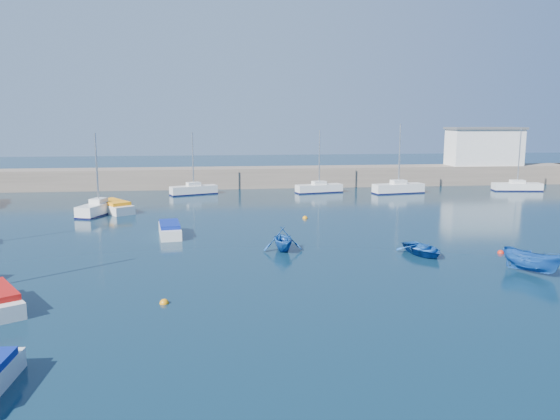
{
  "coord_description": "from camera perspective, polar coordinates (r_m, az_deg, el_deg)",
  "views": [
    {
      "loc": [
        -7.57,
        -26.96,
        9.18
      ],
      "look_at": [
        -2.28,
        17.51,
        1.6
      ],
      "focal_mm": 35.0,
      "sensor_mm": 36.0,
      "label": 1
    }
  ],
  "objects": [
    {
      "name": "sailboat_5",
      "position": [
        66.94,
        -9.01,
        2.12
      ],
      "size": [
        5.81,
        3.46,
        7.52
      ],
      "rotation": [
        0.0,
        0.0,
        1.93
      ],
      "color": "silver",
      "rests_on": "ground"
    },
    {
      "name": "motorboat_1",
      "position": [
        43.75,
        -11.45,
        -2.02
      ],
      "size": [
        2.14,
        4.61,
        1.09
      ],
      "rotation": [
        0.0,
        0.0,
        0.14
      ],
      "color": "silver",
      "rests_on": "ground"
    },
    {
      "name": "dinghy_center",
      "position": [
        38.34,
        14.7,
        -3.98
      ],
      "size": [
        3.43,
        4.23,
        0.77
      ],
      "primitive_type": "imported",
      "rotation": [
        0.0,
        0.0,
        0.23
      ],
      "color": "#164B9D",
      "rests_on": "ground"
    },
    {
      "name": "buoy_3",
      "position": [
        50.44,
        2.64,
        -0.89
      ],
      "size": [
        0.49,
        0.49,
        0.49
      ],
      "primitive_type": "sphere",
      "color": "orange",
      "rests_on": "ground"
    },
    {
      "name": "buoy_1",
      "position": [
        40.52,
        22.07,
        -4.21
      ],
      "size": [
        0.46,
        0.46,
        0.46
      ],
      "primitive_type": "sphere",
      "color": "#B61C0D",
      "rests_on": "ground"
    },
    {
      "name": "buoy_0",
      "position": [
        28.31,
        -12.0,
        -9.53
      ],
      "size": [
        0.47,
        0.47,
        0.47
      ],
      "primitive_type": "sphere",
      "color": "orange",
      "rests_on": "ground"
    },
    {
      "name": "dinghy_left",
      "position": [
        38.16,
        0.28,
        -3.03
      ],
      "size": [
        2.82,
        3.24,
        1.66
      ],
      "primitive_type": "imported",
      "rotation": [
        0.0,
        0.0,
        0.03
      ],
      "color": "#164B9D",
      "rests_on": "ground"
    },
    {
      "name": "sailboat_6",
      "position": [
        67.99,
        4.1,
        2.3
      ],
      "size": [
        6.02,
        2.83,
        7.69
      ],
      "rotation": [
        0.0,
        0.0,
        1.79
      ],
      "color": "silver",
      "rests_on": "ground"
    },
    {
      "name": "dinghy_right",
      "position": [
        36.0,
        24.82,
        -4.9
      ],
      "size": [
        3.06,
        3.91,
        1.43
      ],
      "primitive_type": "imported",
      "rotation": [
        0.0,
        0.0,
        0.52
      ],
      "color": "#164B9D",
      "rests_on": "ground"
    },
    {
      "name": "sailboat_3",
      "position": [
        55.31,
        -18.39,
        0.2
      ],
      "size": [
        3.43,
        6.03,
        7.79
      ],
      "rotation": [
        0.0,
        0.0,
        -0.33
      ],
      "color": "silver",
      "rests_on": "ground"
    },
    {
      "name": "sailboat_8",
      "position": [
        75.86,
        23.53,
        2.27
      ],
      "size": [
        6.17,
        2.5,
        7.87
      ],
      "rotation": [
        0.0,
        0.0,
        1.43
      ],
      "color": "silver",
      "rests_on": "ground"
    },
    {
      "name": "motorboat_2",
      "position": [
        56.26,
        -17.02,
        0.35
      ],
      "size": [
        4.75,
        5.73,
        1.15
      ],
      "rotation": [
        0.0,
        0.0,
        0.59
      ],
      "color": "silver",
      "rests_on": "ground"
    },
    {
      "name": "harbor_office",
      "position": [
        82.17,
        20.55,
        6.15
      ],
      "size": [
        10.0,
        4.0,
        5.0
      ],
      "primitive_type": "cube",
      "color": "silver",
      "rests_on": "back_wall"
    },
    {
      "name": "back_wall",
      "position": [
        73.78,
        -0.86,
        3.47
      ],
      "size": [
        96.0,
        4.5,
        2.6
      ],
      "primitive_type": "cube",
      "color": "#6F6254",
      "rests_on": "ground"
    },
    {
      "name": "sailboat_7",
      "position": [
        68.84,
        12.26,
        2.27
      ],
      "size": [
        6.56,
        2.84,
        8.47
      ],
      "rotation": [
        0.0,
        0.0,
        1.74
      ],
      "color": "silver",
      "rests_on": "ground"
    },
    {
      "name": "ground",
      "position": [
        29.47,
        8.55,
        -8.65
      ],
      "size": [
        220.0,
        220.0,
        0.0
      ],
      "primitive_type": "plane",
      "color": "#0C2435",
      "rests_on": "ground"
    }
  ]
}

